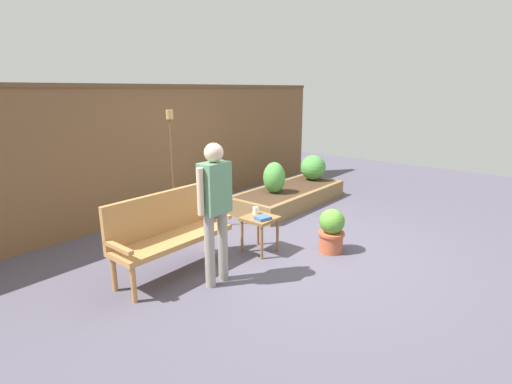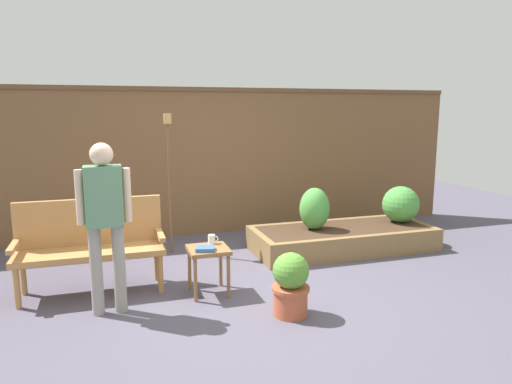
{
  "view_description": "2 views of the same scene",
  "coord_description": "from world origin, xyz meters",
  "px_view_note": "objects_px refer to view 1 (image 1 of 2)",
  "views": [
    {
      "loc": [
        -4.01,
        -2.74,
        2.09
      ],
      "look_at": [
        0.07,
        0.63,
        0.66
      ],
      "focal_mm": 27.03,
      "sensor_mm": 36.0,
      "label": 1
    },
    {
      "loc": [
        -1.25,
        -4.2,
        1.84
      ],
      "look_at": [
        0.38,
        0.9,
        0.89
      ],
      "focal_mm": 32.83,
      "sensor_mm": 36.0,
      "label": 2
    }
  ],
  "objects_px": {
    "side_table": "(260,223)",
    "shrub_far_corner": "(313,168)",
    "garden_bench": "(167,228)",
    "shrub_near_bench": "(274,178)",
    "cup_on_table": "(256,210)",
    "tiki_torch": "(172,150)",
    "person_by_bench": "(215,202)",
    "book_on_table": "(263,218)",
    "potted_boxwood": "(332,230)"
  },
  "relations": [
    {
      "from": "side_table",
      "to": "person_by_bench",
      "type": "xyz_separation_m",
      "value": [
        -0.96,
        -0.17,
        0.54
      ]
    },
    {
      "from": "side_table",
      "to": "book_on_table",
      "type": "relative_size",
      "value": 2.7
    },
    {
      "from": "cup_on_table",
      "to": "book_on_table",
      "type": "xyz_separation_m",
      "value": [
        -0.11,
        -0.22,
        -0.03
      ]
    },
    {
      "from": "shrub_near_bench",
      "to": "person_by_bench",
      "type": "xyz_separation_m",
      "value": [
        -2.58,
        -1.16,
        0.36
      ]
    },
    {
      "from": "cup_on_table",
      "to": "tiki_torch",
      "type": "height_order",
      "value": "tiki_torch"
    },
    {
      "from": "garden_bench",
      "to": "shrub_near_bench",
      "type": "xyz_separation_m",
      "value": [
        2.74,
        0.53,
        0.03
      ]
    },
    {
      "from": "book_on_table",
      "to": "potted_boxwood",
      "type": "height_order",
      "value": "potted_boxwood"
    },
    {
      "from": "side_table",
      "to": "person_by_bench",
      "type": "relative_size",
      "value": 0.31
    },
    {
      "from": "side_table",
      "to": "book_on_table",
      "type": "bearing_deg",
      "value": -119.02
    },
    {
      "from": "potted_boxwood",
      "to": "shrub_near_bench",
      "type": "distance_m",
      "value": 2.01
    },
    {
      "from": "side_table",
      "to": "tiki_torch",
      "type": "bearing_deg",
      "value": 96.38
    },
    {
      "from": "book_on_table",
      "to": "shrub_far_corner",
      "type": "bearing_deg",
      "value": 34.78
    },
    {
      "from": "cup_on_table",
      "to": "tiki_torch",
      "type": "bearing_deg",
      "value": 99.68
    },
    {
      "from": "garden_bench",
      "to": "potted_boxwood",
      "type": "height_order",
      "value": "garden_bench"
    },
    {
      "from": "potted_boxwood",
      "to": "book_on_table",
      "type": "bearing_deg",
      "value": 135.44
    },
    {
      "from": "shrub_far_corner",
      "to": "person_by_bench",
      "type": "height_order",
      "value": "person_by_bench"
    },
    {
      "from": "garden_bench",
      "to": "cup_on_table",
      "type": "relative_size",
      "value": 13.12
    },
    {
      "from": "person_by_bench",
      "to": "side_table",
      "type": "bearing_deg",
      "value": 10.08
    },
    {
      "from": "garden_bench",
      "to": "shrub_near_bench",
      "type": "distance_m",
      "value": 2.79
    },
    {
      "from": "garden_bench",
      "to": "book_on_table",
      "type": "xyz_separation_m",
      "value": [
        1.07,
        -0.55,
        -0.05
      ]
    },
    {
      "from": "cup_on_table",
      "to": "potted_boxwood",
      "type": "xyz_separation_m",
      "value": [
        0.53,
        -0.85,
        -0.23
      ]
    },
    {
      "from": "shrub_far_corner",
      "to": "potted_boxwood",
      "type": "bearing_deg",
      "value": -143.66
    },
    {
      "from": "garden_bench",
      "to": "book_on_table",
      "type": "relative_size",
      "value": 8.1
    },
    {
      "from": "potted_boxwood",
      "to": "tiki_torch",
      "type": "height_order",
      "value": "tiki_torch"
    },
    {
      "from": "person_by_bench",
      "to": "tiki_torch",
      "type": "bearing_deg",
      "value": 64.91
    },
    {
      "from": "tiki_torch",
      "to": "shrub_near_bench",
      "type": "bearing_deg",
      "value": -16.65
    },
    {
      "from": "garden_bench",
      "to": "tiki_torch",
      "type": "distance_m",
      "value": 1.58
    },
    {
      "from": "shrub_far_corner",
      "to": "person_by_bench",
      "type": "xyz_separation_m",
      "value": [
        -3.88,
        -1.16,
        0.38
      ]
    },
    {
      "from": "cup_on_table",
      "to": "book_on_table",
      "type": "relative_size",
      "value": 0.62
    },
    {
      "from": "cup_on_table",
      "to": "shrub_near_bench",
      "type": "bearing_deg",
      "value": 28.92
    },
    {
      "from": "shrub_near_bench",
      "to": "shrub_far_corner",
      "type": "xyz_separation_m",
      "value": [
        1.3,
        -0.0,
        -0.02
      ]
    },
    {
      "from": "garden_bench",
      "to": "cup_on_table",
      "type": "distance_m",
      "value": 1.23
    },
    {
      "from": "tiki_torch",
      "to": "person_by_bench",
      "type": "relative_size",
      "value": 1.15
    },
    {
      "from": "shrub_near_bench",
      "to": "shrub_far_corner",
      "type": "height_order",
      "value": "shrub_near_bench"
    },
    {
      "from": "side_table",
      "to": "tiki_torch",
      "type": "distance_m",
      "value": 1.74
    },
    {
      "from": "potted_boxwood",
      "to": "side_table",
      "type": "bearing_deg",
      "value": 129.64
    },
    {
      "from": "tiki_torch",
      "to": "cup_on_table",
      "type": "bearing_deg",
      "value": -80.32
    },
    {
      "from": "garden_bench",
      "to": "cup_on_table",
      "type": "bearing_deg",
      "value": -15.57
    },
    {
      "from": "tiki_torch",
      "to": "potted_boxwood",
      "type": "bearing_deg",
      "value": -71.08
    },
    {
      "from": "side_table",
      "to": "shrub_far_corner",
      "type": "relative_size",
      "value": 0.96
    },
    {
      "from": "cup_on_table",
      "to": "potted_boxwood",
      "type": "height_order",
      "value": "potted_boxwood"
    },
    {
      "from": "side_table",
      "to": "shrub_near_bench",
      "type": "height_order",
      "value": "shrub_near_bench"
    },
    {
      "from": "garden_bench",
      "to": "side_table",
      "type": "height_order",
      "value": "garden_bench"
    },
    {
      "from": "cup_on_table",
      "to": "person_by_bench",
      "type": "height_order",
      "value": "person_by_bench"
    },
    {
      "from": "side_table",
      "to": "potted_boxwood",
      "type": "relative_size",
      "value": 0.82
    },
    {
      "from": "side_table",
      "to": "cup_on_table",
      "type": "relative_size",
      "value": 4.37
    },
    {
      "from": "cup_on_table",
      "to": "shrub_near_bench",
      "type": "relative_size",
      "value": 0.2
    },
    {
      "from": "book_on_table",
      "to": "shrub_near_bench",
      "type": "xyz_separation_m",
      "value": [
        1.66,
        1.07,
        0.07
      ]
    },
    {
      "from": "shrub_far_corner",
      "to": "shrub_near_bench",
      "type": "bearing_deg",
      "value": 180.0
    },
    {
      "from": "side_table",
      "to": "shrub_far_corner",
      "type": "xyz_separation_m",
      "value": [
        2.92,
        0.98,
        0.15
      ]
    }
  ]
}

